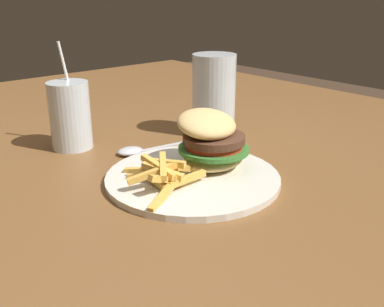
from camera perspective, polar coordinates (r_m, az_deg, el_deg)
The scene contains 5 objects.
dining_table at distance 0.92m, azimuth -10.33°, elevation -3.76°, with size 1.48×1.43×0.71m.
meal_plate_near at distance 0.70m, azimuth 1.11°, elevation -0.60°, with size 0.27×0.27×0.11m.
beer_glass at distance 0.91m, azimuth 2.77°, elevation 7.11°, with size 0.09×0.09×0.16m.
juice_glass at distance 0.85m, azimuth -15.20°, elevation 4.43°, with size 0.07×0.07×0.19m.
spoon at distance 0.82m, azimuth -7.29°, elevation 0.38°, with size 0.15×0.05×0.01m.
Camera 1 is at (-0.42, -0.73, 0.99)m, focal length 42.00 mm.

